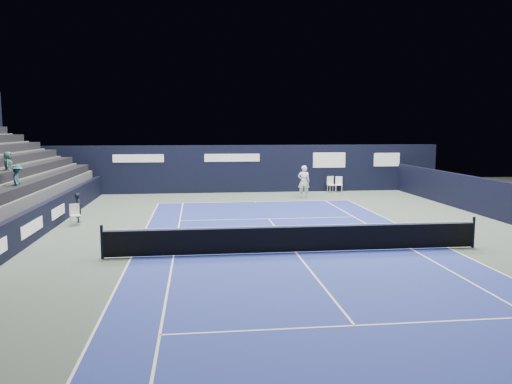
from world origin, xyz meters
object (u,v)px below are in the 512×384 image
folding_chair_back_b (331,183)px  line_judge_chair (75,213)px  folding_chair_back_a (339,183)px  tennis_player (304,181)px  tennis_net (296,238)px

folding_chair_back_b → line_judge_chair: (-14.11, -9.72, -0.07)m
folding_chair_back_a → line_judge_chair: 17.77m
folding_chair_back_a → tennis_player: bearing=-126.1°
tennis_player → tennis_net: bearing=-103.3°
line_judge_chair → tennis_net: (8.61, -5.91, -0.03)m
folding_chair_back_b → tennis_net: size_ratio=0.08×
folding_chair_back_a → folding_chair_back_b: folding_chair_back_b is taller
folding_chair_back_b → folding_chair_back_a: bearing=9.7°
folding_chair_back_a → folding_chair_back_b: (-0.61, -0.23, 0.03)m
folding_chair_back_b → tennis_player: tennis_player is taller
line_judge_chair → tennis_net: bearing=-56.8°
folding_chair_back_a → tennis_player: tennis_player is taller
folding_chair_back_a → folding_chair_back_b: bearing=-145.9°
folding_chair_back_a → tennis_net: bearing=-97.8°
tennis_net → tennis_player: tennis_player is taller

